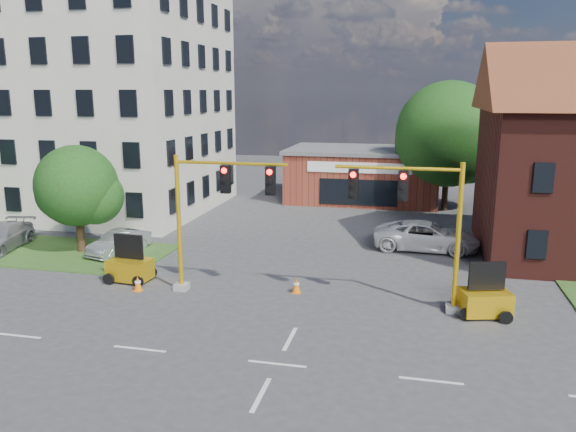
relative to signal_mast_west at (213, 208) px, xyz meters
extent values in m
plane|color=#3F4042|center=(4.36, -6.00, -3.92)|extent=(120.00, 120.00, 0.00)
cube|color=beige|center=(-15.64, 16.00, 6.08)|extent=(18.00, 15.00, 20.00)
cube|color=maroon|center=(4.36, 24.00, -1.92)|extent=(12.00, 8.00, 4.00)
cube|color=slate|center=(4.36, 24.00, 0.23)|extent=(12.40, 8.40, 0.30)
cube|color=white|center=(4.36, 19.95, -0.72)|extent=(8.00, 0.10, 0.80)
cube|color=black|center=(4.36, 19.95, -2.62)|extent=(6.00, 0.10, 2.00)
cylinder|color=#382114|center=(10.86, 21.00, -1.87)|extent=(0.44, 0.44, 4.10)
sphere|color=#1C4716|center=(10.86, 21.00, 1.86)|extent=(7.87, 7.87, 7.87)
sphere|color=#1C4716|center=(12.43, 21.30, 0.93)|extent=(5.51, 5.51, 5.51)
cylinder|color=#382114|center=(-9.64, 4.50, -2.57)|extent=(0.44, 0.44, 2.70)
sphere|color=#1C4716|center=(-9.64, 4.50, -0.11)|extent=(4.49, 4.49, 4.49)
sphere|color=#1C4716|center=(-8.75, 4.80, -0.73)|extent=(3.14, 3.14, 3.14)
cube|color=#9C9C96|center=(-1.64, 0.00, -3.77)|extent=(0.60, 0.60, 0.30)
cylinder|color=yellow|center=(-1.64, 0.00, -0.82)|extent=(0.20, 0.20, 6.20)
cylinder|color=yellow|center=(0.86, 0.00, 1.98)|extent=(5.00, 0.14, 0.14)
cube|color=black|center=(0.61, 0.00, 1.28)|extent=(0.40, 0.32, 1.20)
cube|color=black|center=(2.61, 0.00, 1.28)|extent=(0.40, 0.32, 1.20)
sphere|color=#FF0C07|center=(0.61, -0.18, 1.68)|extent=(0.24, 0.24, 0.24)
cube|color=#9C9C96|center=(10.36, 0.00, -3.77)|extent=(0.60, 0.60, 0.30)
cylinder|color=yellow|center=(10.36, 0.00, -0.82)|extent=(0.20, 0.20, 6.20)
cylinder|color=yellow|center=(7.86, 0.00, 1.98)|extent=(5.00, 0.14, 0.14)
cube|color=black|center=(8.11, 0.00, 1.28)|extent=(0.40, 0.32, 1.20)
cube|color=black|center=(6.11, 0.00, 1.28)|extent=(0.40, 0.32, 1.20)
sphere|color=#FF0C07|center=(8.11, -0.18, 1.68)|extent=(0.24, 0.24, 0.24)
cube|color=yellow|center=(-4.53, 0.59, -3.33)|extent=(2.02, 1.43, 0.97)
cube|color=black|center=(-4.53, 0.59, -2.20)|extent=(1.51, 0.24, 1.18)
cube|color=yellow|center=(11.55, -0.11, -3.34)|extent=(2.18, 1.74, 0.95)
cube|color=black|center=(11.55, -0.11, -2.23)|extent=(1.46, 0.52, 1.16)
cube|color=orange|center=(-3.53, -0.58, -3.90)|extent=(0.38, 0.38, 0.04)
cone|color=orange|center=(-3.53, -0.58, -3.57)|extent=(0.40, 0.40, 0.70)
cylinder|color=white|center=(-3.53, -0.58, -3.50)|extent=(0.27, 0.27, 0.09)
cube|color=orange|center=(3.57, 0.77, -3.90)|extent=(0.38, 0.38, 0.04)
cone|color=orange|center=(3.57, 0.77, -3.57)|extent=(0.40, 0.40, 0.70)
cylinder|color=white|center=(3.57, 0.77, -3.50)|extent=(0.27, 0.27, 0.09)
cube|color=orange|center=(11.17, -0.21, -3.90)|extent=(0.38, 0.38, 0.04)
cone|color=orange|center=(11.17, -0.21, -3.57)|extent=(0.40, 0.40, 0.70)
cylinder|color=white|center=(11.17, -0.21, -3.50)|extent=(0.27, 0.27, 0.09)
cube|color=orange|center=(10.43, 0.31, -3.90)|extent=(0.38, 0.38, 0.04)
cone|color=orange|center=(10.43, 0.31, -3.57)|extent=(0.40, 0.40, 0.70)
cylinder|color=white|center=(10.43, 0.31, -3.50)|extent=(0.27, 0.27, 0.09)
imported|color=white|center=(9.35, 9.32, -3.10)|extent=(6.00, 2.95, 1.64)
imported|color=#A3A5AB|center=(-7.39, 4.68, -3.27)|extent=(2.31, 4.17, 1.30)
imported|color=#A3A5AB|center=(-14.36, 3.81, -3.17)|extent=(2.99, 5.45, 1.50)
camera|label=1|loc=(8.55, -22.69, 4.98)|focal=35.00mm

